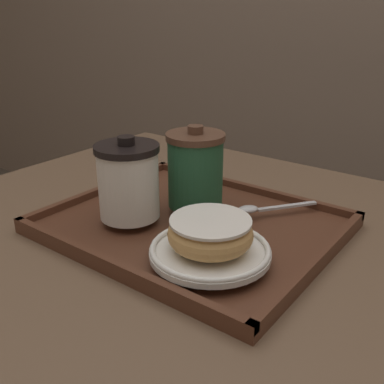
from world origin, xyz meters
name	(u,v)px	position (x,y,z in m)	size (l,w,h in m)	color
cafe_table	(207,316)	(0.00, 0.00, 0.56)	(1.01, 0.81, 0.72)	brown
serving_tray	(192,225)	(-0.03, -0.01, 0.73)	(0.43, 0.35, 0.02)	#512D1E
coffee_cup_front	(128,181)	(-0.10, -0.06, 0.80)	(0.10, 0.10, 0.13)	white
coffee_cup_rear	(195,169)	(-0.05, 0.03, 0.81)	(0.09, 0.09, 0.13)	#235638
plate_with_chocolate_donut	(210,250)	(0.07, -0.09, 0.75)	(0.16, 0.16, 0.01)	white
donut_chocolate_glazed	(210,233)	(0.07, -0.09, 0.78)	(0.11, 0.11, 0.04)	tan
spoon	(259,208)	(0.05, 0.07, 0.75)	(0.09, 0.12, 0.01)	silver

